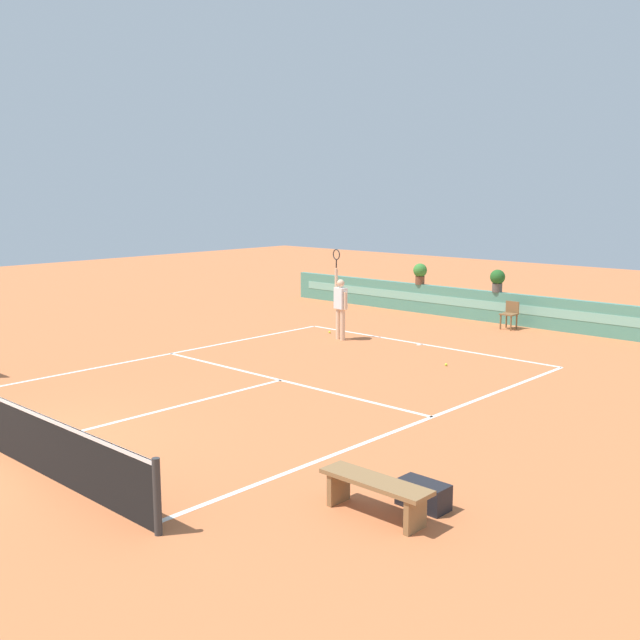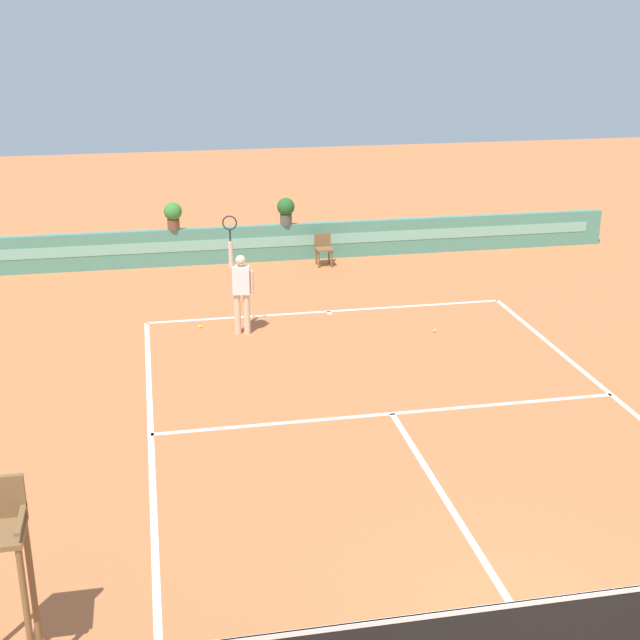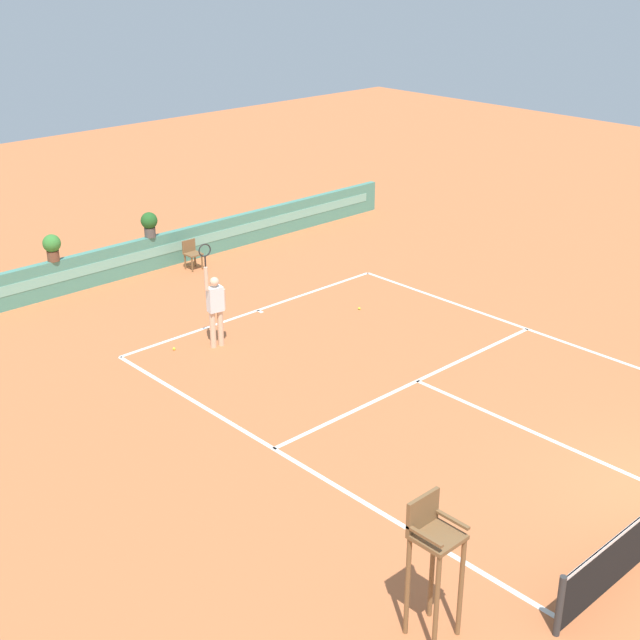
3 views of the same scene
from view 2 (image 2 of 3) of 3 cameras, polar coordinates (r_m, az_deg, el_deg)
The scene contains 10 objects.
ground_plane at distance 15.20m, azimuth 5.03°, elevation -6.63°, with size 60.00×60.00×0.00m, color #C66B3D.
court_lines at distance 15.82m, azimuth 4.32°, elevation -5.49°, with size 8.32×11.94×0.01m.
net at distance 10.18m, azimuth 14.88°, elevation -18.66°, with size 8.92×0.10×1.00m.
back_wall_barrier at distance 24.57m, azimuth -1.57°, elevation 5.03°, with size 18.00×0.21×1.00m.
ball_kid_chair at distance 23.99m, azimuth 0.22°, elevation 4.63°, with size 0.44×0.44×0.85m.
tennis_player at distance 18.86m, azimuth -5.07°, elevation 2.13°, with size 0.61×0.28×2.58m.
tennis_ball_near_baseline at distance 19.61m, azimuth -7.69°, elevation -0.42°, with size 0.07×0.07×0.07m, color #CCE033.
tennis_ball_mid_court at distance 19.35m, azimuth 7.32°, elevation -0.68°, with size 0.07×0.07×0.07m, color #CCE033.
potted_plant_left at distance 24.05m, azimuth -9.38°, elevation 6.69°, with size 0.48×0.48×0.72m.
potted_plant_centre at distance 24.32m, azimuth -2.20°, elevation 7.08°, with size 0.48×0.48×0.72m.
Camera 2 is at (-3.90, -7.06, 6.72)m, focal length 50.09 mm.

